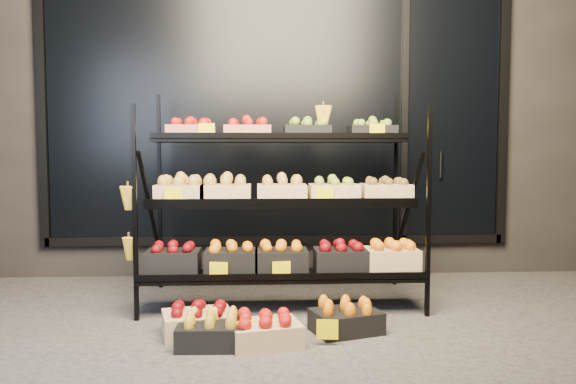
{
  "coord_description": "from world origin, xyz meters",
  "views": [
    {
      "loc": [
        -0.17,
        -3.7,
        1.16
      ],
      "look_at": [
        0.05,
        0.55,
        0.87
      ],
      "focal_mm": 35.0,
      "sensor_mm": 36.0,
      "label": 1
    }
  ],
  "objects": [
    {
      "name": "ground",
      "position": [
        0.0,
        0.0,
        0.0
      ],
      "size": [
        24.0,
        24.0,
        0.0
      ],
      "primitive_type": "plane",
      "color": "#514F4C",
      "rests_on": "ground"
    },
    {
      "name": "building",
      "position": [
        0.0,
        2.59,
        1.75
      ],
      "size": [
        6.0,
        2.08,
        3.5
      ],
      "color": "#2D2826",
      "rests_on": "ground"
    },
    {
      "name": "tag_floor_a",
      "position": [
        -0.27,
        -0.4,
        0.06
      ],
      "size": [
        0.13,
        0.01,
        0.12
      ],
      "primitive_type": "cube",
      "color": "#F5E200",
      "rests_on": "ground"
    },
    {
      "name": "tag_floor_b",
      "position": [
        0.24,
        -0.4,
        0.06
      ],
      "size": [
        0.13,
        0.01,
        0.12
      ],
      "primitive_type": "cube",
      "color": "#F5E200",
      "rests_on": "ground"
    },
    {
      "name": "floor_crate_midleft",
      "position": [
        -0.46,
        -0.37,
        0.1
      ],
      "size": [
        0.42,
        0.32,
        0.21
      ],
      "rotation": [
        0.0,
        0.0,
        -0.02
      ],
      "color": "black",
      "rests_on": "ground"
    },
    {
      "name": "floor_crate_left",
      "position": [
        -0.56,
        -0.16,
        0.1
      ],
      "size": [
        0.49,
        0.41,
        0.21
      ],
      "rotation": [
        0.0,
        0.0,
        0.23
      ],
      "color": "tan",
      "rests_on": "ground"
    },
    {
      "name": "floor_crate_right",
      "position": [
        0.39,
        -0.15,
        0.1
      ],
      "size": [
        0.49,
        0.42,
        0.21
      ],
      "rotation": [
        0.0,
        0.0,
        0.31
      ],
      "color": "black",
      "rests_on": "ground"
    },
    {
      "name": "floor_crate_midright",
      "position": [
        -0.14,
        -0.38,
        0.1
      ],
      "size": [
        0.47,
        0.39,
        0.21
      ],
      "rotation": [
        0.0,
        0.0,
        0.23
      ],
      "color": "tan",
      "rests_on": "ground"
    },
    {
      "name": "display_rack",
      "position": [
        -0.01,
        0.6,
        0.79
      ],
      "size": [
        2.18,
        1.02,
        1.66
      ],
      "color": "black",
      "rests_on": "ground"
    }
  ]
}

